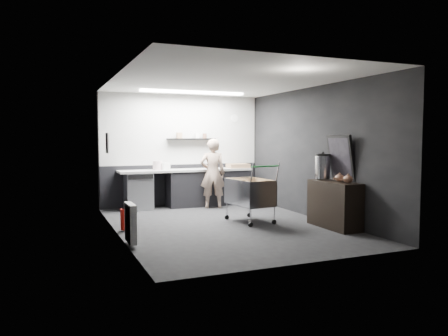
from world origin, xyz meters
name	(u,v)px	position (x,y,z in m)	size (l,w,h in m)	color
floor	(225,225)	(0.00, 0.00, 0.00)	(5.50, 5.50, 0.00)	black
ceiling	(225,81)	(0.00, 0.00, 2.70)	(5.50, 5.50, 0.00)	silver
wall_back	(182,150)	(0.00, 2.75, 1.35)	(5.50, 5.50, 0.00)	black
wall_front	(306,161)	(0.00, -2.75, 1.35)	(5.50, 5.50, 0.00)	black
wall_left	(116,156)	(-2.00, 0.00, 1.35)	(5.50, 5.50, 0.00)	black
wall_right	(315,153)	(2.00, 0.00, 1.35)	(5.50, 5.50, 0.00)	black
kitchen_wall_panel	(182,130)	(0.00, 2.73, 1.85)	(3.95, 0.02, 1.70)	#B4B4AF
dado_panel	(182,185)	(0.00, 2.73, 0.50)	(3.95, 0.02, 1.00)	black
floating_shelf	(191,139)	(0.20, 2.62, 1.62)	(1.20, 0.22, 0.04)	black
wall_clock	(234,118)	(1.40, 2.72, 2.15)	(0.20, 0.20, 0.03)	white
poster	(107,143)	(-1.98, 1.30, 1.55)	(0.02, 0.30, 0.40)	white
poster_red_band	(107,139)	(-1.98, 1.30, 1.62)	(0.01, 0.22, 0.10)	red
radiator	(131,223)	(-1.94, -0.90, 0.35)	(0.10, 0.50, 0.60)	white
ceiling_strip	(193,92)	(0.00, 1.85, 2.67)	(2.40, 0.20, 0.04)	white
prep_counter	(191,187)	(0.14, 2.42, 0.46)	(3.20, 0.61, 0.90)	black
person	(213,173)	(0.51, 1.97, 0.81)	(0.59, 0.39, 1.63)	beige
shopping_cart	(250,194)	(0.58, 0.11, 0.55)	(0.74, 1.10, 1.14)	silver
sideboard	(334,198)	(1.78, -0.97, 0.55)	(0.49, 1.14, 1.71)	black
fire_extinguisher	(124,218)	(-1.85, 0.20, 0.22)	(0.14, 0.14, 0.46)	red
cardboard_box	(238,166)	(1.35, 2.37, 0.95)	(0.52, 0.39, 0.10)	#936F4E
pink_tub	(157,165)	(-0.70, 2.42, 1.01)	(0.21, 0.21, 0.21)	beige
white_container	(165,166)	(-0.52, 2.37, 0.98)	(0.19, 0.15, 0.17)	white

